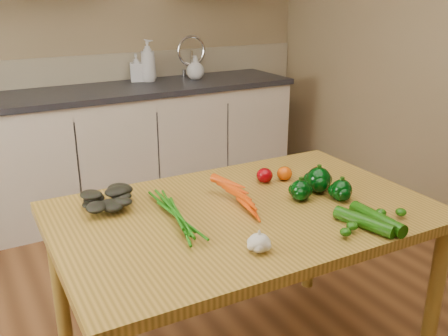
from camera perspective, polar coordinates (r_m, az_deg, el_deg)
room at (r=1.63m, az=-1.19°, el=8.76°), size 4.04×5.04×2.64m
counter_run at (r=3.72m, az=-13.05°, el=2.08°), size 2.84×0.64×1.14m
table at (r=1.95m, az=2.35°, el=-6.99°), size 1.45×0.95×0.76m
soap_bottle_a at (r=3.84m, az=-8.69°, el=12.03°), size 0.15×0.15×0.31m
soap_bottle_b at (r=3.86m, az=-9.98°, el=11.23°), size 0.11×0.12×0.20m
soap_bottle_c at (r=3.91m, az=-3.30°, el=11.41°), size 0.18×0.18×0.18m
carrot_bunch at (r=1.89m, az=-0.55°, el=-3.83°), size 0.27×0.21×0.07m
leafy_greens at (r=1.95m, az=-13.20°, el=-3.17°), size 0.20×0.18×0.10m
garlic_bulb at (r=1.61m, az=4.03°, el=-8.54°), size 0.07×0.07×0.06m
pepper_a at (r=2.00m, az=8.73°, el=-2.54°), size 0.08×0.08×0.08m
pepper_b at (r=2.09m, az=10.75°, el=-1.35°), size 0.10×0.10×0.10m
pepper_c at (r=2.03m, az=13.26°, el=-2.49°), size 0.09×0.09×0.09m
tomato_a at (r=2.16m, az=4.66°, el=-0.85°), size 0.07×0.07×0.07m
tomato_b at (r=2.20m, az=6.93°, el=-0.62°), size 0.07×0.07×0.06m
tomato_c at (r=2.21m, az=10.73°, el=-0.67°), size 0.07×0.07×0.07m
zucchini_a at (r=1.86m, az=17.11°, el=-5.58°), size 0.05×0.24×0.05m
zucchini_b at (r=1.82m, az=15.70°, el=-5.94°), size 0.10×0.23×0.05m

